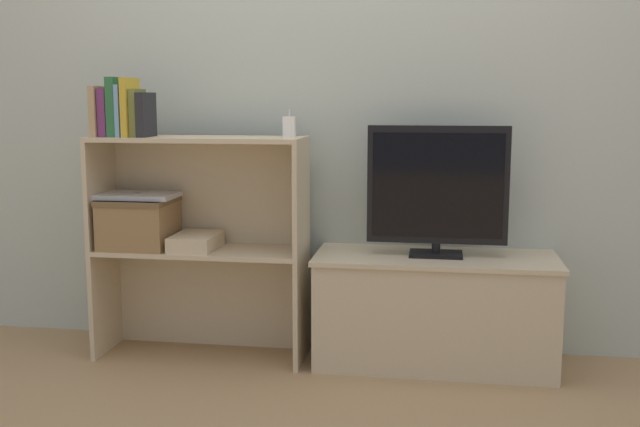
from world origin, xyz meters
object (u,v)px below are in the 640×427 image
(magazine_stack, at_px, (196,241))
(book_olive, at_px, (138,113))
(storage_basket_left, at_px, (139,220))
(book_charcoal, at_px, (146,115))
(book_forest, at_px, (117,107))
(book_mustard, at_px, (130,107))
(book_tan, at_px, (100,111))
(book_skyblue, at_px, (124,111))
(laptop, at_px, (138,196))
(tv_stand, at_px, (434,310))
(tv, at_px, (437,188))
(book_plum, at_px, (108,113))
(baby_monitor, at_px, (289,127))

(magazine_stack, bearing_deg, book_olive, -170.44)
(book_olive, distance_m, storage_basket_left, 0.47)
(book_charcoal, bearing_deg, book_forest, 180.00)
(book_forest, xyz_separation_m, book_mustard, (0.06, 0.00, -0.00))
(book_tan, height_order, book_mustard, book_mustard)
(book_skyblue, height_order, laptop, book_skyblue)
(book_mustard, bearing_deg, book_tan, 180.00)
(book_olive, relative_size, storage_basket_left, 0.67)
(tv_stand, distance_m, tv, 0.52)
(tv_stand, height_order, book_olive, book_olive)
(book_plum, relative_size, magazine_stack, 0.76)
(book_plum, distance_m, book_mustard, 0.10)
(book_mustard, bearing_deg, tv, 4.21)
(book_mustard, relative_size, book_charcoal, 1.33)
(tv_stand, distance_m, storage_basket_left, 1.33)
(book_tan, relative_size, book_plum, 1.05)
(tv_stand, xyz_separation_m, storage_basket_left, (-1.28, -0.06, 0.36))
(book_plum, height_order, laptop, book_plum)
(book_forest, bearing_deg, magazine_stack, 6.83)
(book_charcoal, distance_m, laptop, 0.36)
(laptop, bearing_deg, book_forest, -148.73)
(book_skyblue, xyz_separation_m, magazine_stack, (0.29, 0.04, -0.56))
(book_mustard, distance_m, storage_basket_left, 0.49)
(book_mustard, bearing_deg, book_skyblue, 180.00)
(laptop, relative_size, magazine_stack, 1.25)
(tv_stand, bearing_deg, storage_basket_left, -177.44)
(book_charcoal, xyz_separation_m, storage_basket_left, (-0.07, 0.04, -0.46))
(book_tan, xyz_separation_m, laptop, (0.14, 0.04, -0.36))
(storage_basket_left, bearing_deg, baby_monitor, 1.29)
(tv, bearing_deg, laptop, -177.51)
(book_charcoal, bearing_deg, book_tan, 180.00)
(book_plum, distance_m, laptop, 0.37)
(book_mustard, distance_m, book_charcoal, 0.08)
(tv, relative_size, magazine_stack, 2.20)
(book_plum, height_order, book_skyblue, book_skyblue)
(book_charcoal, bearing_deg, laptop, 149.29)
(book_charcoal, relative_size, storage_basket_left, 0.62)
(tv_stand, relative_size, baby_monitor, 8.74)
(book_skyblue, distance_m, book_mustard, 0.03)
(book_plum, xyz_separation_m, book_skyblue, (0.07, 0.00, 0.01))
(book_mustard, height_order, storage_basket_left, book_mustard)
(storage_basket_left, relative_size, laptop, 0.90)
(tv, relative_size, book_plum, 2.88)
(tv, height_order, storage_basket_left, tv)
(tv_stand, bearing_deg, book_mustard, -175.72)
(tv_stand, distance_m, book_charcoal, 1.47)
(storage_basket_left, distance_m, magazine_stack, 0.27)
(tv_stand, height_order, book_skyblue, book_skyblue)
(book_tan, height_order, book_skyblue, book_skyblue)
(book_olive, height_order, laptop, book_olive)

